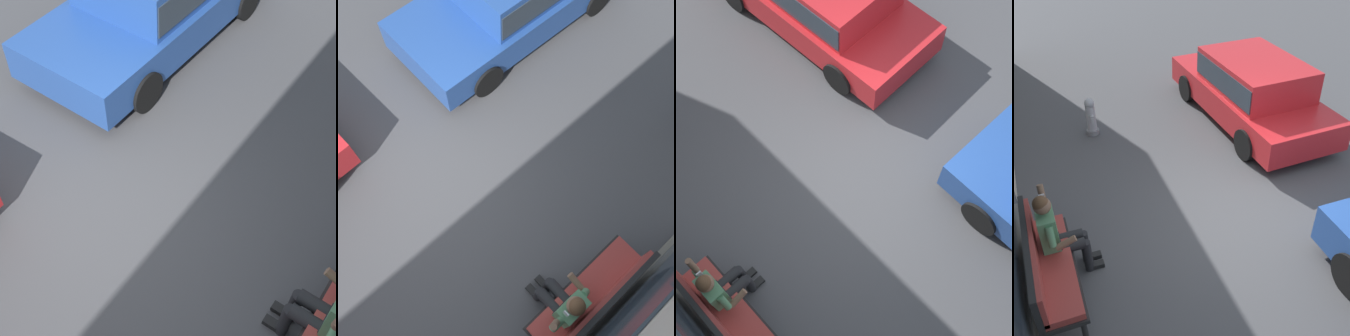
% 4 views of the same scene
% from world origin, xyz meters
% --- Properties ---
extents(ground_plane, '(60.00, 60.00, 0.00)m').
position_xyz_m(ground_plane, '(0.00, 0.00, 0.00)').
color(ground_plane, '#424244').
extents(person_on_phone, '(0.73, 0.74, 1.36)m').
position_xyz_m(person_on_phone, '(-0.07, 2.67, 0.72)').
color(person_on_phone, black).
rests_on(person_on_phone, ground_plane).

